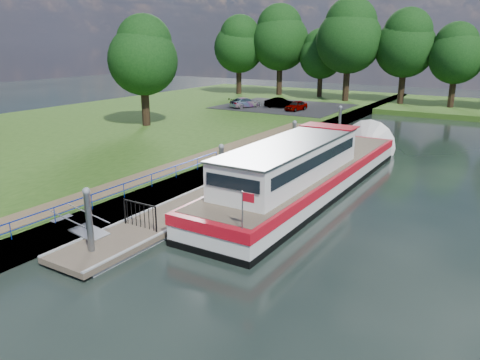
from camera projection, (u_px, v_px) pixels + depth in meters
The scene contains 16 objects.
ground at pixel (103, 255), 18.57m from camera, with size 160.00×160.00×0.00m, color black.
riverbank at pixel (89, 136), 39.76m from camera, with size 32.00×90.00×0.78m, color #294C15.
bank_edge at pixel (244, 159), 31.97m from camera, with size 1.10×90.00×0.78m, color #473D2D.
footpath at pixel (154, 173), 27.08m from camera, with size 1.60×40.00×0.05m, color brown.
carpark at pixel (284, 106), 54.86m from camera, with size 14.00×12.00×0.06m, color black.
blue_fence at pixel (108, 192), 22.02m from camera, with size 0.04×18.04×0.72m.
pontoon at pixel (262, 174), 29.11m from camera, with size 2.50×30.00×0.56m.
mooring_piles at pixel (262, 157), 28.80m from camera, with size 0.30×27.30×3.55m.
gangway at pixel (80, 227), 19.73m from camera, with size 2.58×1.00×0.92m.
gate_panel at pixel (140, 211), 20.03m from camera, with size 1.85×0.05×1.15m.
barge at pixel (313, 171), 26.56m from camera, with size 4.36×21.15×4.78m.
horizon_trees at pixel (394, 43), 56.79m from camera, with size 54.38×10.03×12.87m.
bank_tree_a at pixel (143, 55), 41.00m from camera, with size 6.12×6.12×9.72m.
car_a at pixel (296, 106), 51.22m from camera, with size 1.26×3.13×1.07m, color #999999.
car_b at pixel (280, 103), 53.24m from camera, with size 1.20×3.44×1.13m, color #999999.
car_c at pixel (245, 102), 53.68m from camera, with size 1.59×3.90×1.13m, color #999999.
Camera 1 is at (13.55, -11.54, 8.15)m, focal length 35.00 mm.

